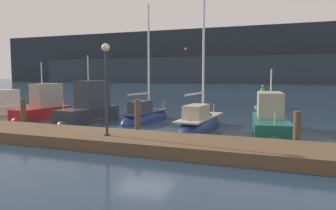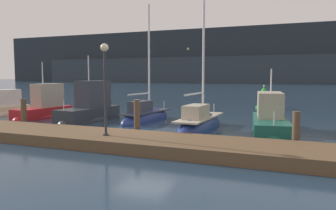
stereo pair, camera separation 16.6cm
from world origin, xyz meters
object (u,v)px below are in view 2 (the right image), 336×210
(dock_lamppost, at_px, (105,74))
(rowboat_adrift, at_px, (40,103))
(channel_buoy, at_px, (264,99))
(motorboat_berth_2, at_px, (44,111))
(motorboat_berth_3, at_px, (90,113))
(motorboat_berth_6, at_px, (270,126))
(sailboat_berth_4, at_px, (146,119))
(sailboat_berth_5, at_px, (200,127))
(motorboat_berth_1, at_px, (0,111))

(dock_lamppost, height_order, rowboat_adrift, dock_lamppost)
(channel_buoy, bearing_deg, motorboat_berth_2, -137.49)
(rowboat_adrift, bearing_deg, motorboat_berth_3, -35.70)
(motorboat_berth_6, relative_size, dock_lamppost, 1.66)
(motorboat_berth_2, bearing_deg, channel_buoy, 42.51)
(motorboat_berth_2, height_order, dock_lamppost, dock_lamppost)
(dock_lamppost, bearing_deg, rowboat_adrift, 139.29)
(sailboat_berth_4, relative_size, channel_buoy, 4.01)
(motorboat_berth_2, relative_size, dock_lamppost, 1.30)
(motorboat_berth_3, distance_m, sailboat_berth_5, 7.54)
(motorboat_berth_2, bearing_deg, motorboat_berth_1, -179.28)
(rowboat_adrift, bearing_deg, motorboat_berth_1, -62.95)
(motorboat_berth_2, distance_m, sailboat_berth_4, 7.34)
(motorboat_berth_3, xyz_separation_m, sailboat_berth_4, (3.49, 0.92, -0.36))
(motorboat_berth_6, bearing_deg, motorboat_berth_2, 178.68)
(motorboat_berth_2, bearing_deg, dock_lamppost, -35.19)
(motorboat_berth_3, distance_m, motorboat_berth_6, 10.98)
(motorboat_berth_1, height_order, channel_buoy, motorboat_berth_1)
(sailboat_berth_5, height_order, rowboat_adrift, sailboat_berth_5)
(motorboat_berth_3, xyz_separation_m, channel_buoy, (9.43, 12.27, 0.28))
(motorboat_berth_3, height_order, dock_lamppost, dock_lamppost)
(sailboat_berth_5, height_order, dock_lamppost, sailboat_berth_5)
(channel_buoy, height_order, rowboat_adrift, channel_buoy)
(motorboat_berth_3, relative_size, motorboat_berth_6, 0.84)
(motorboat_berth_1, relative_size, motorboat_berth_3, 0.98)
(motorboat_berth_1, distance_m, motorboat_berth_3, 7.82)
(channel_buoy, bearing_deg, sailboat_berth_5, -98.46)
(motorboat_berth_1, bearing_deg, dock_lamppost, -25.79)
(motorboat_berth_6, bearing_deg, sailboat_berth_5, -170.19)
(motorboat_berth_6, distance_m, rowboat_adrift, 24.94)
(motorboat_berth_2, bearing_deg, motorboat_berth_3, -2.10)
(sailboat_berth_4, bearing_deg, channel_buoy, 62.38)
(motorboat_berth_6, distance_m, channel_buoy, 12.57)
(motorboat_berth_2, xyz_separation_m, sailboat_berth_4, (7.29, 0.78, -0.31))
(motorboat_berth_2, xyz_separation_m, motorboat_berth_6, (14.77, -0.34, -0.11))
(motorboat_berth_2, distance_m, motorboat_berth_6, 14.78)
(rowboat_adrift, bearing_deg, sailboat_berth_4, -26.62)
(rowboat_adrift, bearing_deg, sailboat_berth_5, -25.96)
(sailboat_berth_4, relative_size, motorboat_berth_6, 1.33)
(sailboat_berth_5, distance_m, motorboat_berth_6, 3.54)
(motorboat_berth_6, bearing_deg, motorboat_berth_1, 179.12)
(motorboat_berth_3, height_order, motorboat_berth_6, motorboat_berth_3)
(sailboat_berth_4, xyz_separation_m, sailboat_berth_5, (4.00, -1.72, 0.00))
(dock_lamppost, relative_size, rowboat_adrift, 1.16)
(motorboat_berth_1, xyz_separation_m, motorboat_berth_2, (4.02, 0.05, 0.16))
(motorboat_berth_3, height_order, rowboat_adrift, motorboat_berth_3)
(motorboat_berth_3, relative_size, sailboat_berth_4, 0.63)
(motorboat_berth_3, bearing_deg, channel_buoy, 52.45)
(motorboat_berth_3, bearing_deg, motorboat_berth_1, 179.35)
(motorboat_berth_6, relative_size, channel_buoy, 3.02)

